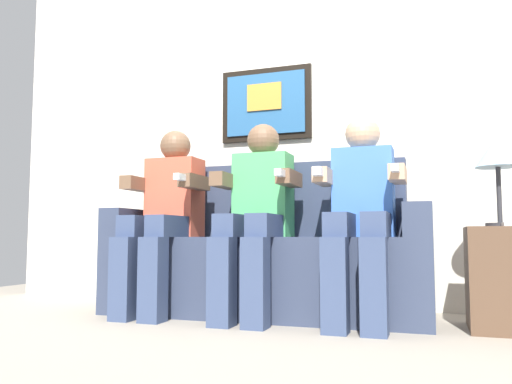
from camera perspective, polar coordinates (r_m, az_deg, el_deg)
The scene contains 9 objects.
ground_plane at distance 2.76m, azimuth -1.05°, elevation -14.39°, with size 5.54×5.54×0.00m, color #9E9384.
back_wall_assembly at distance 3.55m, azimuth 3.22°, elevation 8.90°, with size 4.26×0.10×2.60m.
couch at distance 3.03m, azimuth 1.10°, elevation -7.60°, with size 1.86×0.58×0.90m.
person_on_left at distance 3.11m, azimuth -10.04°, elevation -2.05°, with size 0.46×0.56×1.11m.
person_in_middle at distance 2.87m, azimuth 0.07°, elevation -1.89°, with size 0.46×0.56×1.11m.
person_on_right at distance 2.74m, azimuth 11.54°, elevation -1.64°, with size 0.46×0.56×1.11m.
side_table_right at distance 2.80m, azimuth 26.42°, elevation -8.58°, with size 0.40×0.40×0.50m.
table_lamp at distance 2.87m, azimuth 25.17°, elevation 3.67°, with size 0.22×0.22×0.46m.
spare_remote_on_table at distance 2.72m, azimuth 26.01°, elevation -3.24°, with size 0.04×0.13×0.02m, color white.
Camera 1 is at (0.93, -2.55, 0.45)m, focal length 36.13 mm.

